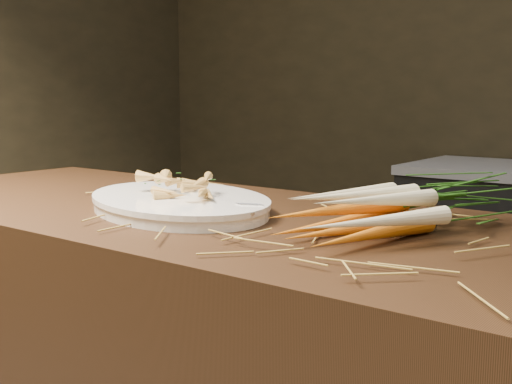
% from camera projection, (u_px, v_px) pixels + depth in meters
% --- Properties ---
extents(straw_bedding, '(1.40, 0.60, 0.02)m').
position_uv_depth(straw_bedding, '(318.00, 222.00, 1.18)').
color(straw_bedding, '#AD8334').
rests_on(straw_bedding, main_counter).
extents(root_veg_bunch, '(0.30, 0.55, 0.10)m').
position_uv_depth(root_veg_bunch, '(416.00, 203.00, 1.14)').
color(root_veg_bunch, '#C0570E').
rests_on(root_veg_bunch, main_counter).
extents(serving_platter, '(0.58, 0.49, 0.03)m').
position_uv_depth(serving_platter, '(179.00, 204.00, 1.34)').
color(serving_platter, white).
rests_on(serving_platter, main_counter).
extents(roasted_veg_heap, '(0.29, 0.25, 0.05)m').
position_uv_depth(roasted_veg_heap, '(178.00, 185.00, 1.33)').
color(roasted_veg_heap, '#C08F3F').
rests_on(roasted_veg_heap, serving_platter).
extents(serving_fork, '(0.18, 0.09, 0.00)m').
position_uv_depth(serving_fork, '(205.00, 211.00, 1.18)').
color(serving_fork, silver).
rests_on(serving_fork, serving_platter).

